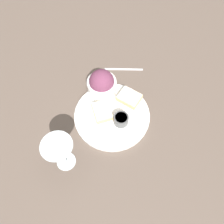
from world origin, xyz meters
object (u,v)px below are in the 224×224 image
at_px(wine_glass, 59,151).
at_px(sauce_ramekin, 121,119).
at_px(fork, 124,69).
at_px(cheese_toast_far, 129,97).
at_px(salad_bowl, 102,84).
at_px(cheese_toast_near, 102,111).

bearing_deg(wine_glass, sauce_ramekin, -108.14).
relative_size(sauce_ramekin, fork, 0.39).
bearing_deg(cheese_toast_far, sauce_ramekin, 105.12).
bearing_deg(cheese_toast_far, salad_bowl, 14.14).
distance_m(salad_bowl, cheese_toast_near, 0.11).
bearing_deg(cheese_toast_far, fork, -49.78).
xyz_separation_m(salad_bowl, cheese_toast_near, (-0.06, 0.08, -0.03)).
height_order(sauce_ramekin, cheese_toast_far, sauce_ramekin).
distance_m(salad_bowl, fork, 0.16).
bearing_deg(sauce_ramekin, wine_glass, 71.86).
bearing_deg(sauce_ramekin, cheese_toast_near, 6.27).
height_order(cheese_toast_far, fork, cheese_toast_far).
xyz_separation_m(salad_bowl, cheese_toast_far, (-0.11, -0.03, -0.03)).
relative_size(cheese_toast_far, fork, 0.60).
xyz_separation_m(sauce_ramekin, wine_glass, (0.08, 0.23, 0.08)).
bearing_deg(salad_bowl, cheese_toast_near, 125.43).
relative_size(salad_bowl, wine_glass, 0.72).
bearing_deg(fork, cheese_toast_near, 102.73).
xyz_separation_m(cheese_toast_far, wine_glass, (0.05, 0.33, 0.09)).
relative_size(cheese_toast_far, wine_glass, 0.55).
relative_size(wine_glass, fork, 1.10).
relative_size(cheese_toast_near, cheese_toast_far, 1.23).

